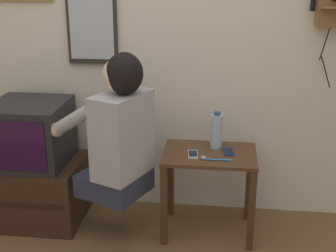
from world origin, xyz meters
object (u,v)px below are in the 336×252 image
at_px(person, 119,130).
at_px(wall_mirror, 91,12).
at_px(cell_phone_spare, 229,151).
at_px(water_bottle, 216,131).
at_px(toothbrush, 214,159).
at_px(television, 30,133).
at_px(cell_phone_held, 193,154).

xyz_separation_m(person, wall_mirror, (-0.27, 0.48, 0.63)).
distance_m(wall_mirror, cell_phone_spare, 1.26).
height_order(person, water_bottle, person).
relative_size(person, water_bottle, 3.70).
bearing_deg(cell_phone_spare, toothbrush, -129.66).
xyz_separation_m(wall_mirror, cell_phone_spare, (0.92, -0.30, -0.81)).
xyz_separation_m(wall_mirror, water_bottle, (0.84, -0.22, -0.70)).
bearing_deg(television, cell_phone_spare, -0.23).
bearing_deg(person, cell_phone_spare, -51.64).
xyz_separation_m(television, cell_phone_spare, (1.29, -0.01, -0.07)).
distance_m(television, cell_phone_spare, 1.29).
height_order(cell_phone_held, water_bottle, water_bottle).
bearing_deg(cell_phone_held, cell_phone_spare, 12.70).
relative_size(person, toothbrush, 4.89).
bearing_deg(television, water_bottle, 3.24).
bearing_deg(cell_phone_spare, water_bottle, 130.00).
height_order(television, cell_phone_held, television).
bearing_deg(toothbrush, television, 82.57).
relative_size(wall_mirror, water_bottle, 2.81).
bearing_deg(water_bottle, wall_mirror, 165.04).
distance_m(cell_phone_held, water_bottle, 0.23).
height_order(cell_phone_held, cell_phone_spare, same).
bearing_deg(cell_phone_held, wall_mirror, 146.17).
distance_m(wall_mirror, cell_phone_held, 1.13).
bearing_deg(water_bottle, cell_phone_spare, -42.51).
bearing_deg(cell_phone_held, water_bottle, 40.97).
relative_size(television, wall_mirror, 0.72).
bearing_deg(cell_phone_held, person, -172.40).
relative_size(wall_mirror, toothbrush, 3.71).
bearing_deg(toothbrush, cell_phone_held, 63.67).
relative_size(cell_phone_spare, toothbrush, 0.72).
bearing_deg(person, water_bottle, -43.20).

